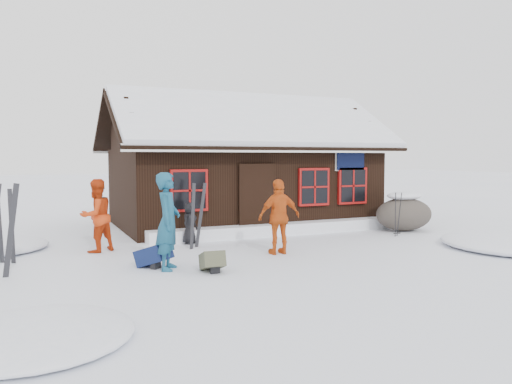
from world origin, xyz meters
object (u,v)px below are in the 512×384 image
at_px(backpack_blue, 154,259).
at_px(backpack_olive, 212,264).
at_px(skier_teal, 168,221).
at_px(ski_poles, 397,215).
at_px(skier_crouched, 190,223).
at_px(boulder, 404,213).
at_px(skier_orange_left, 96,216).
at_px(skier_orange_right, 279,217).
at_px(ski_pair_left, 2,232).

height_order(backpack_blue, backpack_olive, backpack_blue).
relative_size(skier_teal, ski_poles, 1.52).
bearing_deg(skier_teal, skier_crouched, 0.26).
relative_size(skier_teal, backpack_olive, 3.49).
bearing_deg(backpack_olive, boulder, 27.25).
relative_size(skier_teal, skier_orange_left, 1.12).
bearing_deg(backpack_blue, skier_teal, -98.61).
distance_m(backpack_blue, backpack_olive, 1.31).
bearing_deg(skier_orange_right, boulder, -160.31).
xyz_separation_m(skier_teal, ski_pair_left, (-2.98, 0.57, -0.11)).
height_order(boulder, ski_poles, ski_poles).
bearing_deg(skier_orange_left, backpack_blue, 80.82).
relative_size(skier_teal, skier_crouched, 1.80).
bearing_deg(backpack_olive, skier_crouched, 86.65).
height_order(boulder, backpack_blue, boulder).
relative_size(skier_orange_right, backpack_olive, 3.13).
relative_size(skier_teal, skier_orange_right, 1.12).
relative_size(skier_orange_right, boulder, 0.96).
bearing_deg(skier_crouched, skier_teal, -156.89).
distance_m(ski_pair_left, backpack_olive, 3.94).
distance_m(skier_crouched, ski_pair_left, 4.75).
bearing_deg(skier_crouched, backpack_blue, -163.94).
bearing_deg(boulder, ski_poles, -139.82).
bearing_deg(skier_crouched, boulder, -45.82).
xyz_separation_m(skier_crouched, boulder, (6.65, -0.45, -0.00)).
bearing_deg(skier_orange_left, ski_poles, 142.16).
relative_size(skier_crouched, backpack_olive, 1.94).
bearing_deg(backpack_blue, skier_orange_right, -38.37).
relative_size(skier_orange_left, backpack_olive, 3.11).
distance_m(skier_teal, backpack_blue, 0.90).
bearing_deg(ski_poles, backpack_olive, -161.89).
bearing_deg(skier_teal, ski_pair_left, 104.45).
height_order(skier_orange_right, ski_poles, skier_orange_right).
bearing_deg(boulder, backpack_olive, -158.64).
bearing_deg(skier_crouched, ski_poles, -53.73).
xyz_separation_m(ski_poles, backpack_blue, (-7.24, -1.16, -0.43)).
bearing_deg(backpack_blue, boulder, -28.57).
bearing_deg(backpack_blue, skier_crouched, 16.20).
height_order(skier_orange_left, backpack_olive, skier_orange_left).
distance_m(skier_orange_right, skier_crouched, 2.67).
height_order(skier_orange_right, backpack_blue, skier_orange_right).
bearing_deg(boulder, skier_teal, -164.15).
distance_m(skier_orange_left, skier_crouched, 2.36).
xyz_separation_m(skier_teal, boulder, (7.91, 2.25, -0.43)).
distance_m(skier_teal, boulder, 8.23).
relative_size(skier_teal, ski_pair_left, 1.07).
xyz_separation_m(boulder, ski_poles, (-0.89, -0.75, 0.06)).
xyz_separation_m(ski_pair_left, ski_poles, (10.00, 0.93, -0.26)).
xyz_separation_m(skier_orange_left, ski_pair_left, (-1.90, -1.96, -0.00)).
relative_size(skier_orange_right, skier_crouched, 1.61).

